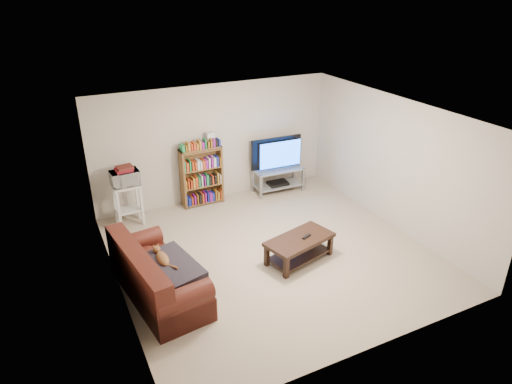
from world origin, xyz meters
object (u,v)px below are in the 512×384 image
coffee_table (299,245)px  bookshelf (202,175)px  sofa (154,279)px  tv_stand (278,176)px

coffee_table → bookshelf: size_ratio=1.02×
sofa → tv_stand: (3.36, 2.42, 0.06)m
coffee_table → tv_stand: 2.71m
tv_stand → coffee_table: bearing=-109.2°
tv_stand → bookshelf: (-1.68, 0.15, 0.27)m
coffee_table → bookshelf: bookshelf is taller
coffee_table → tv_stand: tv_stand is taller
sofa → bookshelf: 3.09m
sofa → tv_stand: bearing=27.9°
sofa → coffee_table: bearing=-10.2°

